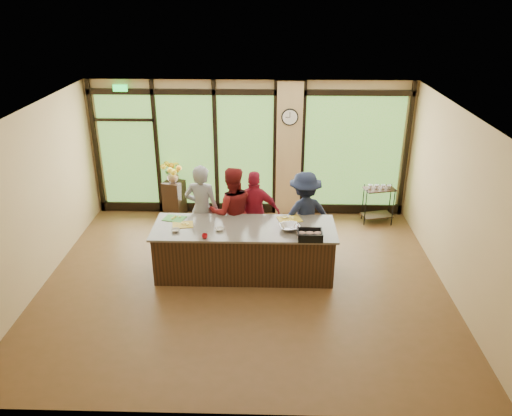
# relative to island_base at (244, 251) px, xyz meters

# --- Properties ---
(floor) EXTENTS (7.00, 7.00, 0.00)m
(floor) POSITION_rel_island_base_xyz_m (0.00, -0.30, -0.44)
(floor) COLOR brown
(floor) RESTS_ON ground
(ceiling) EXTENTS (7.00, 7.00, 0.00)m
(ceiling) POSITION_rel_island_base_xyz_m (0.00, -0.30, 2.56)
(ceiling) COLOR white
(ceiling) RESTS_ON back_wall
(back_wall) EXTENTS (7.00, 0.00, 7.00)m
(back_wall) POSITION_rel_island_base_xyz_m (0.00, 2.70, 1.06)
(back_wall) COLOR tan
(back_wall) RESTS_ON floor
(left_wall) EXTENTS (0.00, 6.00, 6.00)m
(left_wall) POSITION_rel_island_base_xyz_m (-3.50, -0.30, 1.06)
(left_wall) COLOR tan
(left_wall) RESTS_ON floor
(right_wall) EXTENTS (0.00, 6.00, 6.00)m
(right_wall) POSITION_rel_island_base_xyz_m (3.50, -0.30, 1.06)
(right_wall) COLOR tan
(right_wall) RESTS_ON floor
(window_wall) EXTENTS (6.90, 0.12, 3.00)m
(window_wall) POSITION_rel_island_base_xyz_m (0.16, 2.65, 0.95)
(window_wall) COLOR tan
(window_wall) RESTS_ON floor
(island_base) EXTENTS (3.10, 1.00, 0.88)m
(island_base) POSITION_rel_island_base_xyz_m (0.00, 0.00, 0.00)
(island_base) COLOR black
(island_base) RESTS_ON floor
(countertop) EXTENTS (3.20, 1.10, 0.04)m
(countertop) POSITION_rel_island_base_xyz_m (0.00, 0.00, 0.46)
(countertop) COLOR slate
(countertop) RESTS_ON island_base
(wall_clock) EXTENTS (0.36, 0.04, 0.36)m
(wall_clock) POSITION_rel_island_base_xyz_m (0.85, 2.57, 1.81)
(wall_clock) COLOR black
(wall_clock) RESTS_ON window_wall
(cook_left) EXTENTS (0.72, 0.54, 1.80)m
(cook_left) POSITION_rel_island_base_xyz_m (-0.84, 0.74, 0.46)
(cook_left) COLOR gray
(cook_left) RESTS_ON floor
(cook_midleft) EXTENTS (0.97, 0.82, 1.77)m
(cook_midleft) POSITION_rel_island_base_xyz_m (-0.27, 0.71, 0.44)
(cook_midleft) COLOR maroon
(cook_midleft) RESTS_ON floor
(cook_midright) EXTENTS (0.99, 0.47, 1.64)m
(cook_midright) POSITION_rel_island_base_xyz_m (0.16, 0.85, 0.38)
(cook_midright) COLOR maroon
(cook_midright) RESTS_ON floor
(cook_right) EXTENTS (1.23, 0.96, 1.68)m
(cook_right) POSITION_rel_island_base_xyz_m (1.10, 0.72, 0.40)
(cook_right) COLOR #161D32
(cook_right) RESTS_ON floor
(roasting_pan) EXTENTS (0.42, 0.33, 0.07)m
(roasting_pan) POSITION_rel_island_base_xyz_m (1.12, -0.42, 0.52)
(roasting_pan) COLOR black
(roasting_pan) RESTS_ON countertop
(mixing_bowl) EXTENTS (0.42, 0.42, 0.08)m
(mixing_bowl) POSITION_rel_island_base_xyz_m (0.79, -0.09, 0.52)
(mixing_bowl) COLOR silver
(mixing_bowl) RESTS_ON countertop
(cutting_board_left) EXTENTS (0.43, 0.37, 0.01)m
(cutting_board_left) POSITION_rel_island_base_xyz_m (-1.28, 0.30, 0.49)
(cutting_board_left) COLOR green
(cutting_board_left) RESTS_ON countertop
(cutting_board_center) EXTENTS (0.40, 0.33, 0.01)m
(cutting_board_center) POSITION_rel_island_base_xyz_m (-1.09, 0.05, 0.49)
(cutting_board_center) COLOR gold
(cutting_board_center) RESTS_ON countertop
(cutting_board_right) EXTENTS (0.48, 0.41, 0.01)m
(cutting_board_right) POSITION_rel_island_base_xyz_m (0.80, 0.33, 0.49)
(cutting_board_right) COLOR gold
(cutting_board_right) RESTS_ON countertop
(prep_bowl_near) EXTENTS (0.16, 0.16, 0.05)m
(prep_bowl_near) POSITION_rel_island_base_xyz_m (-1.17, -0.21, 0.50)
(prep_bowl_near) COLOR silver
(prep_bowl_near) RESTS_ON countertop
(prep_bowl_mid) EXTENTS (0.18, 0.18, 0.04)m
(prep_bowl_mid) POSITION_rel_island_base_xyz_m (-0.42, -0.15, 0.50)
(prep_bowl_mid) COLOR silver
(prep_bowl_mid) RESTS_ON countertop
(prep_bowl_far) EXTENTS (0.18, 0.18, 0.03)m
(prep_bowl_far) POSITION_rel_island_base_xyz_m (0.73, 0.40, 0.50)
(prep_bowl_far) COLOR silver
(prep_bowl_far) RESTS_ON countertop
(red_ramekin) EXTENTS (0.12, 0.12, 0.08)m
(red_ramekin) POSITION_rel_island_base_xyz_m (-0.64, -0.45, 0.52)
(red_ramekin) COLOR #AB1118
(red_ramekin) RESTS_ON countertop
(flower_stand) EXTENTS (0.52, 0.52, 0.81)m
(flower_stand) POSITION_rel_island_base_xyz_m (-1.70, 2.45, -0.03)
(flower_stand) COLOR black
(flower_stand) RESTS_ON floor
(flower_vase) EXTENTS (0.34, 0.34, 0.28)m
(flower_vase) POSITION_rel_island_base_xyz_m (-1.70, 2.45, 0.51)
(flower_vase) COLOR #8E6F4D
(flower_vase) RESTS_ON flower_stand
(bar_cart) EXTENTS (0.71, 0.51, 0.88)m
(bar_cart) POSITION_rel_island_base_xyz_m (2.81, 2.20, 0.09)
(bar_cart) COLOR black
(bar_cart) RESTS_ON floor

